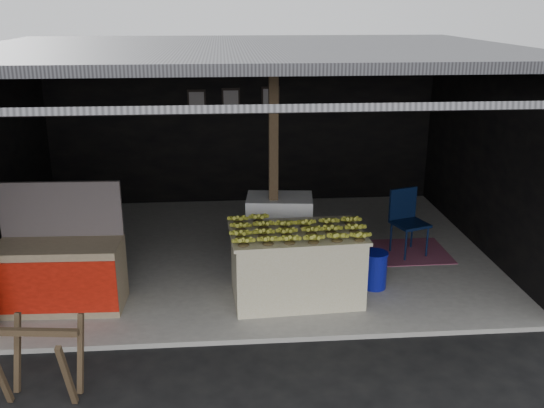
{
  "coord_description": "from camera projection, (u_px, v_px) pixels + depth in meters",
  "views": [
    {
      "loc": [
        -0.35,
        -5.81,
        3.55
      ],
      "look_at": [
        0.25,
        1.54,
        1.1
      ],
      "focal_mm": 40.0,
      "sensor_mm": 36.0,
      "label": 1
    }
  ],
  "objects": [
    {
      "name": "ground",
      "position": [
        261.0,
        344.0,
        6.64
      ],
      "size": [
        80.0,
        80.0,
        0.0
      ],
      "primitive_type": "plane",
      "color": "black",
      "rests_on": "ground"
    },
    {
      "name": "concrete_slab",
      "position": [
        250.0,
        252.0,
        8.99
      ],
      "size": [
        7.0,
        5.0,
        0.06
      ],
      "primitive_type": "cube",
      "color": "gray",
      "rests_on": "ground"
    },
    {
      "name": "shophouse",
      "position": [
        247.0,
        110.0,
        8.64
      ],
      "size": [
        7.4,
        7.29,
        3.02
      ],
      "color": "black",
      "rests_on": "ground"
    },
    {
      "name": "banana_table",
      "position": [
        296.0,
        265.0,
        7.42
      ],
      "size": [
        1.65,
        1.07,
        0.88
      ],
      "rotation": [
        0.0,
        0.0,
        0.06
      ],
      "color": "silver",
      "rests_on": "concrete_slab"
    },
    {
      "name": "banana_pile",
      "position": [
        297.0,
        225.0,
        7.25
      ],
      "size": [
        1.52,
        0.97,
        0.17
      ],
      "primitive_type": null,
      "rotation": [
        0.0,
        0.0,
        0.06
      ],
      "color": "gold",
      "rests_on": "banana_table"
    },
    {
      "name": "white_crate",
      "position": [
        279.0,
        231.0,
        8.38
      ],
      "size": [
        0.95,
        0.7,
        0.99
      ],
      "rotation": [
        0.0,
        0.0,
        -0.11
      ],
      "color": "white",
      "rests_on": "concrete_slab"
    },
    {
      "name": "neighbor_stall",
      "position": [
        61.0,
        272.0,
        7.19
      ],
      "size": [
        1.47,
        0.7,
        1.5
      ],
      "rotation": [
        0.0,
        0.0,
        -0.03
      ],
      "color": "#998466",
      "rests_on": "concrete_slab"
    },
    {
      "name": "sawhorse",
      "position": [
        40.0,
        355.0,
        5.57
      ],
      "size": [
        0.76,
        0.72,
        0.74
      ],
      "rotation": [
        0.0,
        0.0,
        -0.11
      ],
      "color": "#4D3B26",
      "rests_on": "ground"
    },
    {
      "name": "water_barrel",
      "position": [
        375.0,
        271.0,
        7.76
      ],
      "size": [
        0.31,
        0.31,
        0.46
      ],
      "primitive_type": "cylinder",
      "color": "#0C138E",
      "rests_on": "concrete_slab"
    },
    {
      "name": "plastic_chair",
      "position": [
        406.0,
        216.0,
        8.77
      ],
      "size": [
        0.57,
        0.57,
        0.95
      ],
      "rotation": [
        0.0,
        0.0,
        0.33
      ],
      "color": "#091532",
      "rests_on": "concrete_slab"
    },
    {
      "name": "magenta_rug",
      "position": [
        396.0,
        252.0,
        8.92
      ],
      "size": [
        1.51,
        1.01,
        0.01
      ],
      "primitive_type": "cube",
      "rotation": [
        0.0,
        0.0,
        0.01
      ],
      "color": "maroon",
      "rests_on": "concrete_slab"
    },
    {
      "name": "picture_frames",
      "position": [
        233.0,
        100.0,
        10.65
      ],
      "size": [
        1.62,
        0.04,
        0.46
      ],
      "color": "black",
      "rests_on": "shophouse"
    }
  ]
}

